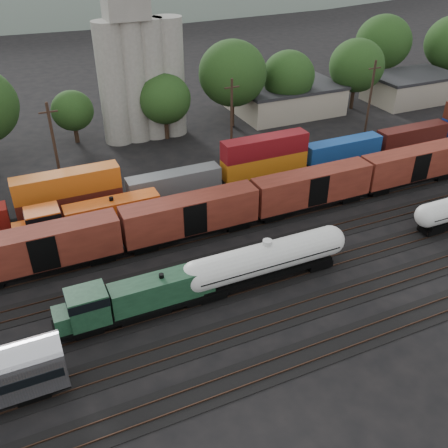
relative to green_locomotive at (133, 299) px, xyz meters
name	(u,v)px	position (x,y,z in m)	size (l,w,h in m)	color
ground	(216,262)	(10.03, 5.00, -2.35)	(600.00, 600.00, 0.00)	black
tracks	(216,261)	(10.03, 5.00, -2.31)	(180.00, 33.20, 0.20)	black
green_locomotive	(133,299)	(0.00, 0.00, 0.00)	(15.47, 2.73, 4.09)	black
tank_car_a	(266,259)	(13.13, 0.00, 0.34)	(17.32, 3.10, 4.54)	silver
orange_locomotive	(86,218)	(-1.04, 15.00, 0.13)	(17.37, 2.90, 4.34)	black
container_wall	(219,171)	(17.03, 20.00, 0.09)	(178.40, 2.60, 5.80)	black
grain_silo	(140,66)	(13.32, 41.00, 8.90)	(13.40, 5.00, 29.00)	gray
industrial_sheds	(166,120)	(16.66, 40.25, 0.20)	(119.38, 17.26, 5.10)	#9E937F
tree_band	(156,87)	(15.61, 41.02, 5.55)	(167.74, 23.06, 14.14)	black
utility_poles	(149,133)	(10.03, 27.00, 3.86)	(122.20, 0.36, 12.00)	black
distant_hills	(66,25)	(33.95, 265.00, -22.92)	(860.00, 286.00, 130.00)	#59665B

